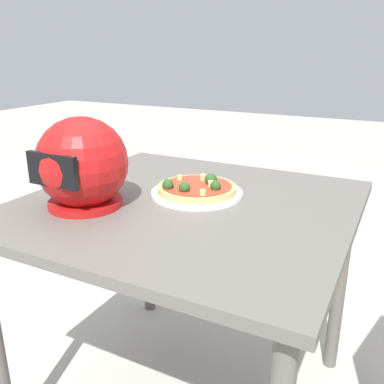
% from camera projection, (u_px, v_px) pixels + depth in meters
% --- Properties ---
extents(dining_table, '(0.98, 0.95, 0.76)m').
position_uv_depth(dining_table, '(187.00, 230.00, 1.33)').
color(dining_table, '#5B5651').
rests_on(dining_table, ground).
extents(pizza_plate, '(0.29, 0.29, 0.01)m').
position_uv_depth(pizza_plate, '(197.00, 193.00, 1.35)').
color(pizza_plate, white).
rests_on(pizza_plate, dining_table).
extents(pizza, '(0.25, 0.25, 0.05)m').
position_uv_depth(pizza, '(197.00, 188.00, 1.34)').
color(pizza, tan).
rests_on(pizza, pizza_plate).
extents(motorcycle_helmet, '(0.27, 0.27, 0.27)m').
position_uv_depth(motorcycle_helmet, '(82.00, 165.00, 1.22)').
color(motorcycle_helmet, '#B21414').
rests_on(motorcycle_helmet, dining_table).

